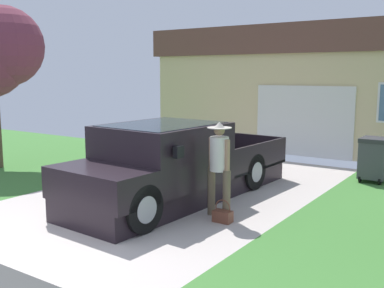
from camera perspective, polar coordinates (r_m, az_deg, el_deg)
name	(u,v)px	position (r m, az deg, el deg)	size (l,w,h in m)	color
pickup_truck	(170,166)	(9.05, -2.80, -2.80)	(2.16, 5.62, 1.58)	black
person_with_hat	(219,162)	(8.03, 3.41, -2.25)	(0.50, 0.43, 1.71)	brown
handbag	(223,215)	(7.96, 3.85, -8.87)	(0.32, 0.19, 0.40)	brown
house_with_garage	(328,87)	(16.92, 16.63, 6.84)	(11.35, 5.48, 4.07)	#CFB784
wheeled_trash_bin	(374,158)	(11.59, 21.75, -1.62)	(0.60, 0.72, 1.04)	#424247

